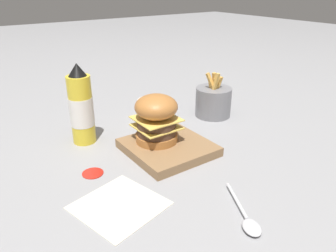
# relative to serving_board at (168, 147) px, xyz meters

# --- Properties ---
(ground_plane) EXTENTS (6.00, 6.00, 0.00)m
(ground_plane) POSITION_rel_serving_board_xyz_m (0.01, -0.06, -0.01)
(ground_plane) COLOR gray
(serving_board) EXTENTS (0.20, 0.21, 0.02)m
(serving_board) POSITION_rel_serving_board_xyz_m (0.00, 0.00, 0.00)
(serving_board) COLOR olive
(serving_board) RESTS_ON ground_plane
(burger) EXTENTS (0.11, 0.11, 0.13)m
(burger) POSITION_rel_serving_board_xyz_m (0.02, -0.03, 0.08)
(burger) COLOR #AD6B33
(burger) RESTS_ON serving_board
(ketchup_bottle) EXTENTS (0.06, 0.06, 0.22)m
(ketchup_bottle) POSITION_rel_serving_board_xyz_m (0.16, -0.18, 0.09)
(ketchup_bottle) COLOR yellow
(ketchup_bottle) RESTS_ON ground_plane
(fries_basket) EXTENTS (0.12, 0.12, 0.15)m
(fries_basket) POSITION_rel_serving_board_xyz_m (-0.27, -0.12, 0.04)
(fries_basket) COLOR slate
(fries_basket) RESTS_ON ground_plane
(side_bowl) EXTENTS (0.12, 0.12, 0.06)m
(side_bowl) POSITION_rel_serving_board_xyz_m (-0.10, -0.22, 0.02)
(side_bowl) COLOR silver
(side_bowl) RESTS_ON ground_plane
(spoon) EXTENTS (0.09, 0.15, 0.01)m
(spoon) POSITION_rel_serving_board_xyz_m (0.04, 0.32, -0.01)
(spoon) COLOR silver
(spoon) RESTS_ON ground_plane
(ketchup_puddle) EXTENTS (0.05, 0.05, 0.00)m
(ketchup_puddle) POSITION_rel_serving_board_xyz_m (0.21, -0.01, -0.01)
(ketchup_puddle) COLOR #B21E14
(ketchup_puddle) RESTS_ON ground_plane
(parchment_square) EXTENTS (0.19, 0.19, 0.00)m
(parchment_square) POSITION_rel_serving_board_xyz_m (0.21, 0.13, -0.01)
(parchment_square) COLOR beige
(parchment_square) RESTS_ON ground_plane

